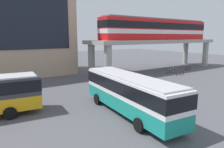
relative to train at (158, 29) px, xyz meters
The scene contains 8 objects.
ground_plane 20.71m from the train, 160.06° to the right, with size 120.00×120.00×0.00m, color #515156.
elevated_platform 2.83m from the train, behind, with size 27.19×6.53×5.66m.
train is the anchor object (origin of this frame).
bus_main 24.72m from the train, 141.98° to the right, with size 3.63×11.24×3.22m.
bicycle_brown 13.42m from the train, 151.00° to the right, with size 1.78×0.29×1.04m.
bicycle_silver 8.37m from the train, 102.83° to the right, with size 1.73×0.57×1.04m.
bicycle_red 9.61m from the train, 100.38° to the right, with size 1.78×0.30×1.04m.
bicycle_green 9.29m from the train, 41.37° to the right, with size 1.79×0.13×1.04m.
Camera 1 is at (-11.23, -10.82, 6.32)m, focal length 33.20 mm.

